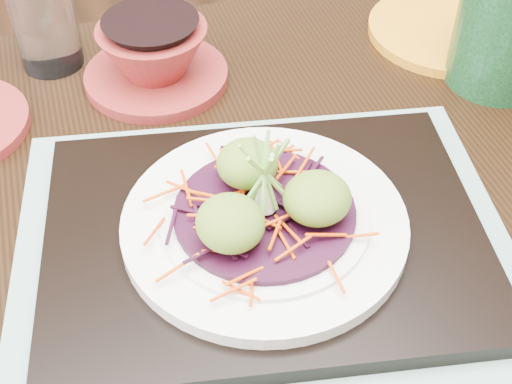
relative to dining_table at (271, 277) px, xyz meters
name	(u,v)px	position (x,y,z in m)	size (l,w,h in m)	color
dining_table	(271,277)	(0.00, 0.00, 0.00)	(1.22, 0.87, 0.73)	black
placemat	(264,243)	(-0.02, -0.04, 0.10)	(0.44, 0.34, 0.00)	#7EA396
serving_tray	(264,235)	(-0.02, -0.04, 0.11)	(0.38, 0.29, 0.02)	black
white_plate	(264,222)	(-0.02, -0.04, 0.13)	(0.25, 0.25, 0.02)	white
cabbage_bed	(265,212)	(-0.02, -0.04, 0.14)	(0.16, 0.16, 0.01)	black
carrot_julienne	(265,206)	(-0.02, -0.04, 0.15)	(0.19, 0.19, 0.01)	#DB4203
guacamole_scoops	(265,194)	(-0.02, -0.04, 0.16)	(0.14, 0.12, 0.04)	olive
scallion_garnish	(265,177)	(-0.02, -0.04, 0.18)	(0.06, 0.06, 0.09)	#79B046
water_glass	(45,25)	(-0.15, 0.32, 0.15)	(0.07, 0.07, 0.10)	white
terracotta_bowl_set	(154,58)	(-0.04, 0.24, 0.13)	(0.16, 0.16, 0.07)	maroon
yellow_plate	(449,30)	(0.32, 0.20, 0.10)	(0.20, 0.20, 0.01)	orange
green_jar	(506,30)	(0.32, 0.10, 0.16)	(0.11, 0.11, 0.13)	#1B4C28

